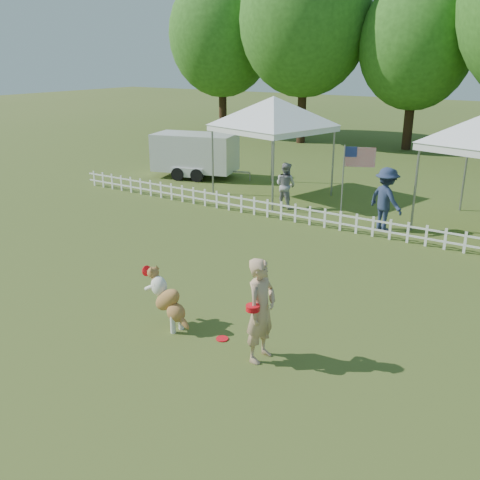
{
  "coord_description": "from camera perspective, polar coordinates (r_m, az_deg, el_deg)",
  "views": [
    {
      "loc": [
        5.56,
        -7.25,
        4.94
      ],
      "look_at": [
        -0.52,
        2.0,
        1.1
      ],
      "focal_mm": 40.0,
      "sensor_mm": 36.0,
      "label": 1
    }
  ],
  "objects": [
    {
      "name": "picket_fence",
      "position": [
        15.99,
        11.48,
        1.86
      ],
      "size": [
        22.0,
        0.08,
        0.6
      ],
      "primitive_type": null,
      "color": "white",
      "rests_on": "ground"
    },
    {
      "name": "ground",
      "position": [
        10.39,
        -3.71,
        -9.31
      ],
      "size": [
        120.0,
        120.0,
        0.0
      ],
      "primitive_type": "plane",
      "color": "#36521A",
      "rests_on": "ground"
    },
    {
      "name": "canopy_tent_left",
      "position": [
        19.73,
        3.51,
        9.78
      ],
      "size": [
        4.13,
        4.13,
        3.5
      ],
      "primitive_type": null,
      "rotation": [
        0.0,
        0.0,
        -0.25
      ],
      "color": "white",
      "rests_on": "ground"
    },
    {
      "name": "spectator_b",
      "position": [
        16.29,
        15.3,
        4.22
      ],
      "size": [
        1.4,
        1.19,
        1.88
      ],
      "primitive_type": "imported",
      "rotation": [
        0.0,
        0.0,
        2.65
      ],
      "color": "#25304F",
      "rests_on": "ground"
    },
    {
      "name": "cargo_trailer",
      "position": [
        22.94,
        -4.81,
        9.01
      ],
      "size": [
        4.61,
        2.93,
        1.88
      ],
      "primitive_type": null,
      "rotation": [
        0.0,
        0.0,
        0.27
      ],
      "color": "silver",
      "rests_on": "ground"
    },
    {
      "name": "flag_pole",
      "position": [
        16.27,
        10.87,
        5.63
      ],
      "size": [
        0.92,
        0.46,
        2.48
      ],
      "primitive_type": null,
      "rotation": [
        0.0,
        0.0,
        0.4
      ],
      "color": "gray",
      "rests_on": "ground"
    },
    {
      "name": "tree_center_left",
      "position": [
        30.96,
        18.18,
        18.15
      ],
      "size": [
        6.0,
        6.0,
        9.8
      ],
      "primitive_type": null,
      "color": "#2A5919",
      "rests_on": "ground"
    },
    {
      "name": "tree_left",
      "position": [
        32.25,
        6.89,
        20.88
      ],
      "size": [
        7.4,
        7.4,
        12.0
      ],
      "primitive_type": null,
      "color": "#2A5919",
      "rests_on": "ground"
    },
    {
      "name": "tree_far_left",
      "position": [
        35.76,
        -1.92,
        20.01
      ],
      "size": [
        6.6,
        6.6,
        11.0
      ],
      "primitive_type": null,
      "color": "#2A5919",
      "rests_on": "ground"
    },
    {
      "name": "handler",
      "position": [
        8.99,
        2.26,
        -7.48
      ],
      "size": [
        0.46,
        0.68,
        1.83
      ],
      "primitive_type": "imported",
      "rotation": [
        0.0,
        0.0,
        1.54
      ],
      "color": "tan",
      "rests_on": "ground"
    },
    {
      "name": "dog",
      "position": [
        10.23,
        -7.68,
        -6.36
      ],
      "size": [
        1.14,
        0.55,
        1.13
      ],
      "primitive_type": null,
      "rotation": [
        0.0,
        0.0,
        -0.18
      ],
      "color": "brown",
      "rests_on": "ground"
    },
    {
      "name": "frisbee_on_turf",
      "position": [
        9.98,
        -1.91,
        -10.48
      ],
      "size": [
        0.25,
        0.25,
        0.02
      ],
      "primitive_type": "cylinder",
      "rotation": [
        0.0,
        0.0,
        -0.09
      ],
      "color": "red",
      "rests_on": "ground"
    },
    {
      "name": "spectator_a",
      "position": [
        18.22,
        4.88,
        5.85
      ],
      "size": [
        0.83,
        0.69,
        1.55
      ],
      "primitive_type": "imported",
      "rotation": [
        0.0,
        0.0,
        2.99
      ],
      "color": "gray",
      "rests_on": "ground"
    }
  ]
}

